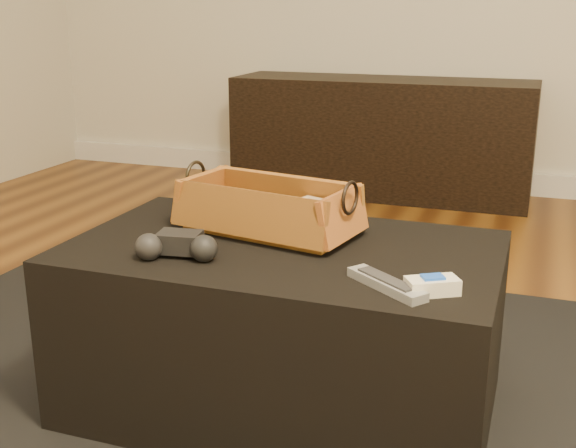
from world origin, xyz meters
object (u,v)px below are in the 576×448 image
(wicker_basket, at_px, (268,211))
(game_controller, at_px, (178,245))
(media_cabinet, at_px, (381,137))
(tv_remote, at_px, (257,221))
(silver_remote, at_px, (386,284))
(cream_gadget, at_px, (432,286))
(ottoman, at_px, (283,327))

(wicker_basket, height_order, game_controller, wicker_basket)
(media_cabinet, height_order, wicker_basket, media_cabinet)
(tv_remote, height_order, silver_remote, tv_remote)
(media_cabinet, relative_size, cream_gadget, 13.69)
(ottoman, distance_m, tv_remote, 0.27)
(tv_remote, height_order, wicker_basket, wicker_basket)
(cream_gadget, bearing_deg, wicker_basket, 148.97)
(ottoman, relative_size, game_controller, 5.17)
(ottoman, height_order, silver_remote, silver_remote)
(ottoman, relative_size, silver_remote, 5.44)
(ottoman, bearing_deg, media_cabinet, 96.66)
(ottoman, relative_size, tv_remote, 4.25)
(wicker_basket, relative_size, silver_remote, 2.61)
(tv_remote, height_order, game_controller, game_controller)
(tv_remote, xyz_separation_m, silver_remote, (0.38, -0.26, -0.02))
(game_controller, bearing_deg, wicker_basket, 64.82)
(game_controller, bearing_deg, cream_gadget, -1.70)
(cream_gadget, bearing_deg, silver_remote, -177.64)
(game_controller, bearing_deg, ottoman, 40.95)
(ottoman, height_order, tv_remote, tv_remote)
(silver_remote, bearing_deg, ottoman, 147.26)
(wicker_basket, xyz_separation_m, silver_remote, (0.36, -0.27, -0.04))
(silver_remote, bearing_deg, cream_gadget, 2.36)
(media_cabinet, relative_size, silver_remote, 8.44)
(tv_remote, distance_m, silver_remote, 0.46)
(media_cabinet, relative_size, ottoman, 1.55)
(ottoman, xyz_separation_m, silver_remote, (0.29, -0.18, 0.22))
(media_cabinet, xyz_separation_m, tv_remote, (0.16, -2.15, 0.16))
(silver_remote, bearing_deg, media_cabinet, 102.79)
(tv_remote, distance_m, game_controller, 0.26)
(game_controller, height_order, silver_remote, game_controller)
(wicker_basket, xyz_separation_m, cream_gadget, (0.45, -0.27, -0.04))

